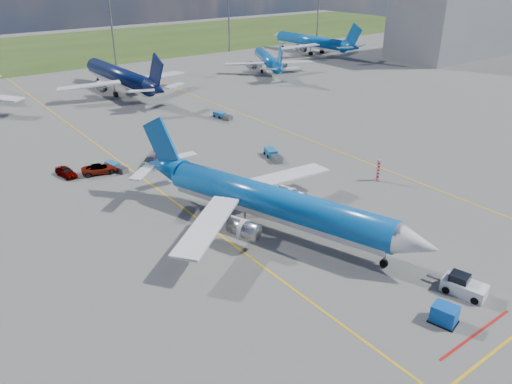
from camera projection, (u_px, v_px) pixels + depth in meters
ground at (266, 269)px, 49.84m from camera, size 400.00×400.00×0.00m
taxiway_lines at (146, 179)px, 70.01m from camera, size 60.25×160.00×0.02m
floodlight_masts at (37, 25)px, 129.70m from camera, size 202.20×0.50×22.70m
terminal_building at (455, 13)px, 152.97m from camera, size 42.00×22.00×26.00m
warning_post at (378, 170)px, 69.12m from camera, size 0.50×0.50×3.00m
bg_jet_n at (122, 93)px, 115.58m from camera, size 33.04×42.93×11.08m
bg_jet_ne at (268, 71)px, 137.88m from camera, size 38.41×42.05×8.92m
bg_jet_ene at (310, 53)px, 163.96m from camera, size 32.65×42.11×10.76m
main_airliner at (274, 230)px, 56.87m from camera, size 40.80×46.67×10.27m
pushback_tug at (463, 286)px, 45.93m from camera, size 2.93×5.54×1.84m
uld_container at (445, 314)px, 42.18m from camera, size 2.07×2.36×1.62m
service_car_a at (66, 172)px, 70.74m from camera, size 2.36×4.32×1.39m
service_car_b at (100, 169)px, 71.75m from camera, size 5.49×3.37×1.42m
service_car_c at (151, 161)px, 74.65m from camera, size 4.78×4.87×1.41m
baggage_tug_w at (273, 155)px, 77.43m from camera, size 2.90×5.24×1.14m
baggage_tug_c at (116, 167)px, 73.05m from camera, size 2.11×4.45×0.97m
baggage_tug_e at (222, 116)px, 96.93m from camera, size 1.79×4.63×1.01m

